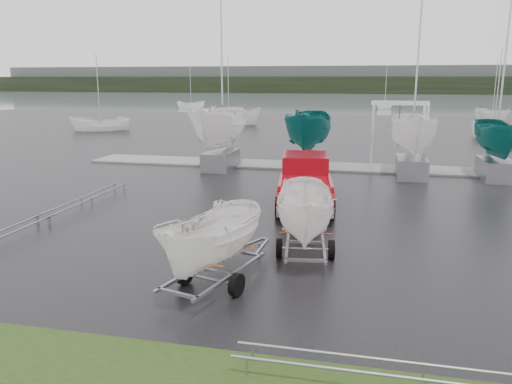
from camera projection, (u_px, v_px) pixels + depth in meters
name	position (u px, v px, depth m)	size (l,w,h in m)	color
ground_plane	(288.00, 226.00, 18.79)	(120.00, 120.00, 0.00)	black
lake	(358.00, 103.00, 113.87)	(300.00, 300.00, 0.00)	slate
dock	(321.00, 166.00, 31.14)	(30.00, 3.00, 0.12)	gray
treeline	(363.00, 85.00, 179.76)	(300.00, 8.00, 6.00)	black
far_hill	(364.00, 79.00, 186.92)	(300.00, 6.00, 10.00)	#4C5651
pickup_truck	(305.00, 179.00, 21.85)	(2.96, 6.55, 2.10)	maroon
trailer_hitched	(307.00, 168.00, 14.98)	(1.97, 3.72, 5.15)	gray
trailer_parked	(212.00, 193.00, 12.69)	(2.06, 3.78, 4.74)	gray
boat_hoist	(399.00, 126.00, 29.58)	(3.30, 2.18, 4.12)	silver
keelboat_0	(220.00, 98.00, 29.57)	(2.68, 3.20, 10.86)	gray
keelboat_1	(310.00, 103.00, 28.66)	(2.53, 3.20, 7.83)	gray
keelboat_2	(415.00, 107.00, 27.25)	(2.46, 3.20, 10.63)	gray
keelboat_3	(501.00, 117.00, 26.69)	(2.17, 3.20, 10.34)	gray
mast_rack_0	(86.00, 198.00, 21.60)	(0.56, 6.50, 0.06)	gray
mast_rack_2	(425.00, 372.00, 8.82)	(7.00, 0.56, 0.06)	gray
moored_boat_0	(101.00, 131.00, 52.77)	(3.16, 3.13, 11.13)	white
moored_boat_1	(229.00, 124.00, 60.01)	(3.17, 3.09, 11.97)	white
moored_boat_2	(493.00, 140.00, 44.52)	(3.02, 3.08, 11.56)	white
moored_boat_3	(492.00, 121.00, 65.05)	(3.25, 3.30, 11.42)	white
moored_boat_4	(191.00, 109.00, 90.81)	(2.77, 2.72, 11.00)	white
moored_boat_5	(385.00, 109.00, 89.12)	(2.87, 2.93, 11.36)	white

